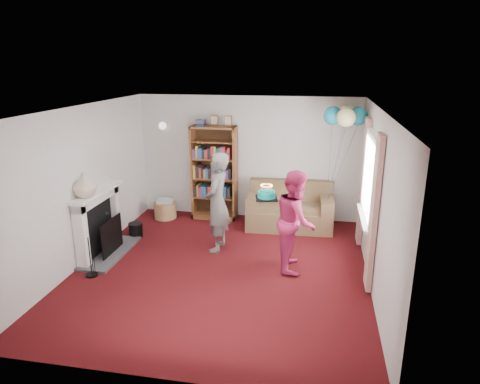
% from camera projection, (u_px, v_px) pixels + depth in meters
% --- Properties ---
extents(ground, '(5.00, 5.00, 0.00)m').
position_uv_depth(ground, '(221.00, 269.00, 6.76)').
color(ground, '#37080B').
rests_on(ground, ground).
extents(wall_back, '(4.50, 0.02, 2.50)m').
position_uv_depth(wall_back, '(248.00, 158.00, 8.75)').
color(wall_back, silver).
rests_on(wall_back, ground).
extents(wall_left, '(0.02, 5.00, 2.50)m').
position_uv_depth(wall_left, '(82.00, 186.00, 6.78)').
color(wall_left, silver).
rests_on(wall_left, ground).
extents(wall_right, '(0.02, 5.00, 2.50)m').
position_uv_depth(wall_right, '(377.00, 202.00, 6.00)').
color(wall_right, silver).
rests_on(wall_right, ground).
extents(ceiling, '(4.50, 5.00, 0.01)m').
position_uv_depth(ceiling, '(219.00, 109.00, 6.02)').
color(ceiling, white).
rests_on(ceiling, wall_back).
extents(fireplace, '(0.55, 1.80, 1.12)m').
position_uv_depth(fireplace, '(102.00, 226.00, 7.15)').
color(fireplace, '#3F3F42').
rests_on(fireplace, ground).
extents(window_bay, '(0.14, 2.02, 2.20)m').
position_uv_depth(window_bay, '(368.00, 193.00, 6.59)').
color(window_bay, white).
rests_on(window_bay, ground).
extents(wall_sconce, '(0.16, 0.23, 0.16)m').
position_uv_depth(wall_sconce, '(163.00, 126.00, 8.73)').
color(wall_sconce, gold).
rests_on(wall_sconce, ground).
extents(bookcase, '(0.91, 0.42, 2.13)m').
position_uv_depth(bookcase, '(215.00, 174.00, 8.76)').
color(bookcase, '#472B14').
rests_on(bookcase, ground).
extents(sofa, '(1.65, 0.87, 0.87)m').
position_uv_depth(sofa, '(290.00, 210.00, 8.45)').
color(sofa, brown).
rests_on(sofa, ground).
extents(wicker_basket, '(0.46, 0.46, 0.40)m').
position_uv_depth(wicker_basket, '(165.00, 209.00, 8.91)').
color(wicker_basket, '#A2744B').
rests_on(wicker_basket, ground).
extents(person_striped, '(0.43, 0.63, 1.71)m').
position_uv_depth(person_striped, '(217.00, 202.00, 7.23)').
color(person_striped, black).
rests_on(person_striped, ground).
extents(person_magenta, '(0.66, 0.81, 1.59)m').
position_uv_depth(person_magenta, '(296.00, 220.00, 6.59)').
color(person_magenta, '#BB2558').
rests_on(person_magenta, ground).
extents(birthday_cake, '(0.33, 0.33, 0.22)m').
position_uv_depth(birthday_cake, '(266.00, 195.00, 6.58)').
color(birthday_cake, black).
rests_on(birthday_cake, ground).
extents(balloons, '(0.77, 0.77, 1.73)m').
position_uv_depth(balloons, '(346.00, 116.00, 7.55)').
color(balloons, '#3F3F3F').
rests_on(balloons, ground).
extents(mantel_vase, '(0.39, 0.39, 0.38)m').
position_uv_depth(mantel_vase, '(84.00, 185.00, 6.60)').
color(mantel_vase, beige).
rests_on(mantel_vase, fireplace).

